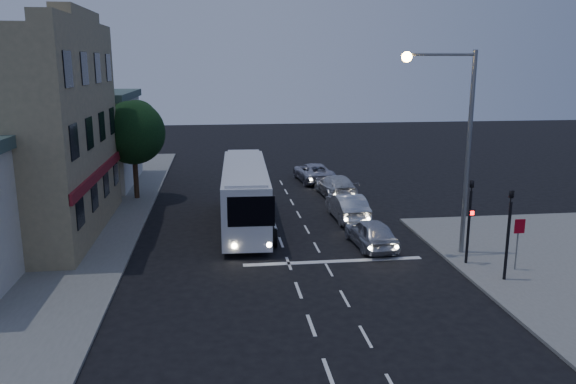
{
  "coord_description": "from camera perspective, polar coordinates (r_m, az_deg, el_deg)",
  "views": [
    {
      "loc": [
        -2.93,
        -21.06,
        8.56
      ],
      "look_at": [
        0.52,
        6.39,
        2.2
      ],
      "focal_mm": 35.0,
      "sensor_mm": 36.0,
      "label": 1
    }
  ],
  "objects": [
    {
      "name": "ground",
      "position": [
        22.92,
        0.7,
        -8.98
      ],
      "size": [
        120.0,
        120.0,
        0.0
      ],
      "primitive_type": "plane",
      "color": "black"
    },
    {
      "name": "sidewalk_far",
      "position": [
        31.91,
        -25.32,
        -3.78
      ],
      "size": [
        12.0,
        50.0,
        0.12
      ],
      "primitive_type": "cube",
      "color": "slate",
      "rests_on": "ground"
    },
    {
      "name": "road_markings",
      "position": [
        26.17,
        2.52,
        -6.15
      ],
      "size": [
        8.0,
        30.55,
        0.01
      ],
      "color": "silver",
      "rests_on": "ground"
    },
    {
      "name": "tour_bus",
      "position": [
        29.98,
        -4.38,
        -0.1
      ],
      "size": [
        2.66,
        10.97,
        3.35
      ],
      "rotation": [
        0.0,
        0.0,
        -0.04
      ],
      "color": "silver",
      "rests_on": "ground"
    },
    {
      "name": "car_suv",
      "position": [
        27.02,
        8.42,
        -4.12
      ],
      "size": [
        1.94,
        4.18,
        1.39
      ],
      "primitive_type": "imported",
      "rotation": [
        0.0,
        0.0,
        3.22
      ],
      "color": "#B7B9C2",
      "rests_on": "ground"
    },
    {
      "name": "car_sedan_a",
      "position": [
        31.55,
        6.05,
        -1.49
      ],
      "size": [
        1.68,
        4.5,
        1.47
      ],
      "primitive_type": "imported",
      "rotation": [
        0.0,
        0.0,
        3.17
      ],
      "color": "#BDBDBD",
      "rests_on": "ground"
    },
    {
      "name": "car_sedan_b",
      "position": [
        36.97,
        4.88,
        0.64
      ],
      "size": [
        2.29,
        5.01,
        1.42
      ],
      "primitive_type": "imported",
      "rotation": [
        0.0,
        0.0,
        3.2
      ],
      "color": "silver",
      "rests_on": "ground"
    },
    {
      "name": "car_sedan_c",
      "position": [
        41.61,
        2.6,
        2.02
      ],
      "size": [
        2.7,
        5.1,
        1.37
      ],
      "primitive_type": "imported",
      "rotation": [
        0.0,
        0.0,
        3.23
      ],
      "color": "#B4B3C0",
      "rests_on": "ground"
    },
    {
      "name": "traffic_signal_main",
      "position": [
        25.01,
        18.0,
        -1.91
      ],
      "size": [
        0.25,
        0.35,
        4.1
      ],
      "color": "black",
      "rests_on": "sidewalk_near"
    },
    {
      "name": "traffic_signal_side",
      "position": [
        23.62,
        21.54,
        -3.04
      ],
      "size": [
        0.18,
        0.15,
        4.1
      ],
      "color": "black",
      "rests_on": "sidewalk_near"
    },
    {
      "name": "regulatory_sign",
      "position": [
        25.13,
        22.36,
        -4.14
      ],
      "size": [
        0.45,
        0.12,
        2.2
      ],
      "color": "slate",
      "rests_on": "sidewalk_near"
    },
    {
      "name": "streetlight",
      "position": [
        25.58,
        16.65,
        6.06
      ],
      "size": [
        3.32,
        0.44,
        9.0
      ],
      "color": "slate",
      "rests_on": "sidewalk_near"
    },
    {
      "name": "low_building_north",
      "position": [
        42.71,
        -21.53,
        5.09
      ],
      "size": [
        9.4,
        9.4,
        6.5
      ],
      "color": "#BCB8B4",
      "rests_on": "sidewalk_far"
    },
    {
      "name": "street_tree",
      "position": [
        36.69,
        -15.48,
        6.12
      ],
      "size": [
        4.0,
        4.0,
        6.2
      ],
      "color": "black",
      "rests_on": "sidewalk_far"
    }
  ]
}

